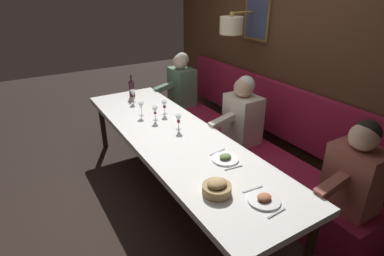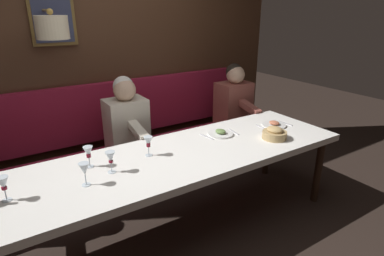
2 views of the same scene
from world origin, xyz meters
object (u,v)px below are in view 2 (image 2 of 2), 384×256
object	(u,v)px
diner_near	(126,118)
wine_glass_1	(148,142)
wine_glass_2	(3,184)
wine_glass_3	(84,170)
wine_glass_4	(111,158)
diner_nearest	(234,98)
dining_table	(168,163)
bread_bowl	(275,134)
wine_glass_0	(88,153)

from	to	relation	value
diner_near	wine_glass_1	xyz separation A→B (m)	(-0.77, 0.12, 0.04)
wine_glass_2	wine_glass_3	world-z (taller)	same
wine_glass_1	wine_glass_4	distance (m)	0.37
wine_glass_1	wine_glass_4	xyz separation A→B (m)	(-0.11, 0.35, 0.00)
diner_nearest	wine_glass_2	world-z (taller)	diner_nearest
diner_nearest	wine_glass_1	xyz separation A→B (m)	(-0.77, 1.53, 0.04)
dining_table	wine_glass_2	bearing A→B (deg)	90.05
diner_near	bread_bowl	size ratio (longest dim) A/B	3.60
wine_glass_0	bread_bowl	distance (m)	1.62
diner_nearest	diner_near	size ratio (longest dim) A/B	1.00
wine_glass_0	diner_near	bearing A→B (deg)	-39.36
wine_glass_2	bread_bowl	bearing A→B (deg)	-94.88
wine_glass_0	bread_bowl	size ratio (longest dim) A/B	0.75
wine_glass_1	bread_bowl	world-z (taller)	wine_glass_1
dining_table	wine_glass_4	xyz separation A→B (m)	(-0.00, 0.46, 0.17)
wine_glass_3	bread_bowl	distance (m)	1.68
wine_glass_0	wine_glass_4	xyz separation A→B (m)	(-0.17, -0.11, 0.00)
dining_table	diner_nearest	world-z (taller)	diner_nearest
wine_glass_3	bread_bowl	bearing A→B (deg)	-93.49
wine_glass_0	dining_table	bearing A→B (deg)	-106.82
wine_glass_3	bread_bowl	xyz separation A→B (m)	(-0.10, -1.68, -0.07)
wine_glass_0	wine_glass_1	bearing A→B (deg)	-97.79
wine_glass_4	wine_glass_3	bearing A→B (deg)	111.03
diner_near	wine_glass_3	size ratio (longest dim) A/B	4.82
diner_nearest	wine_glass_4	distance (m)	2.08
diner_nearest	wine_glass_1	world-z (taller)	diner_nearest
diner_nearest	wine_glass_0	world-z (taller)	diner_nearest
wine_glass_3	wine_glass_2	bearing A→B (deg)	80.19
dining_table	diner_near	distance (m)	0.89
wine_glass_3	dining_table	bearing A→B (deg)	-83.05
diner_near	bread_bowl	bearing A→B (deg)	-136.92
wine_glass_2	bread_bowl	size ratio (longest dim) A/B	0.75
wine_glass_2	wine_glass_4	world-z (taller)	same
wine_glass_3	bread_bowl	size ratio (longest dim) A/B	0.75
dining_table	bread_bowl	distance (m)	1.03
wine_glass_2	wine_glass_3	bearing A→B (deg)	-99.81
diner_nearest	wine_glass_2	bearing A→B (deg)	109.08
wine_glass_1	wine_glass_2	xyz separation A→B (m)	(-0.11, 1.02, 0.00)
wine_glass_1	dining_table	bearing A→B (deg)	-134.14
diner_near	wine_glass_1	size ratio (longest dim) A/B	4.82
wine_glass_0	wine_glass_3	xyz separation A→B (m)	(-0.25, 0.10, 0.00)
wine_glass_3	wine_glass_4	size ratio (longest dim) A/B	1.00
diner_nearest	wine_glass_4	size ratio (longest dim) A/B	4.82
diner_nearest	wine_glass_0	bearing A→B (deg)	109.64
wine_glass_1	diner_near	bearing A→B (deg)	-9.10
dining_table	diner_near	xyz separation A→B (m)	(0.88, -0.01, 0.13)
wine_glass_2	diner_near	bearing A→B (deg)	-52.42
dining_table	wine_glass_1	bearing A→B (deg)	45.86
diner_nearest	wine_glass_1	size ratio (longest dim) A/B	4.82
diner_nearest	bread_bowl	xyz separation A→B (m)	(-1.07, 0.41, -0.03)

